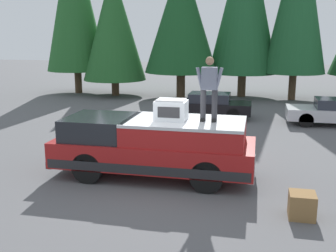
% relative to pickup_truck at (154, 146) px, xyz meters
% --- Properties ---
extents(ground_plane, '(90.00, 90.00, 0.00)m').
position_rel_pickup_truck_xyz_m(ground_plane, '(-0.34, -0.23, -0.87)').
color(ground_plane, '#565659').
extents(pickup_truck, '(2.01, 5.54, 1.65)m').
position_rel_pickup_truck_xyz_m(pickup_truck, '(0.00, 0.00, 0.00)').
color(pickup_truck, maroon).
rests_on(pickup_truck, ground).
extents(compressor_unit, '(0.65, 0.84, 0.56)m').
position_rel_pickup_truck_xyz_m(compressor_unit, '(-0.02, -0.49, 1.05)').
color(compressor_unit, silver).
rests_on(compressor_unit, pickup_truck).
extents(person_on_truck_bed, '(0.29, 0.72, 1.69)m').
position_rel_pickup_truck_xyz_m(person_on_truck_bed, '(0.03, -1.50, 1.68)').
color(person_on_truck_bed, '#333338').
rests_on(person_on_truck_bed, pickup_truck).
extents(parked_car_silver, '(1.64, 4.10, 1.16)m').
position_rel_pickup_truck_xyz_m(parked_car_silver, '(8.03, -6.10, -0.29)').
color(parked_car_silver, silver).
rests_on(parked_car_silver, ground).
extents(parked_car_black, '(1.64, 4.10, 1.16)m').
position_rel_pickup_truck_xyz_m(parked_car_black, '(8.55, -0.45, -0.29)').
color(parked_car_black, black).
rests_on(parked_car_black, ground).
extents(wooden_crate, '(0.56, 0.56, 0.56)m').
position_rel_pickup_truck_xyz_m(wooden_crate, '(-1.86, -3.79, -0.59)').
color(wooden_crate, olive).
rests_on(wooden_crate, ground).
extents(conifer_center_right, '(4.42, 4.42, 8.40)m').
position_rel_pickup_truck_xyz_m(conifer_center_right, '(14.27, 1.94, 4.10)').
color(conifer_center_right, '#4C3826').
rests_on(conifer_center_right, ground).
extents(conifer_right, '(3.96, 3.96, 7.84)m').
position_rel_pickup_truck_xyz_m(conifer_right, '(14.25, 6.21, 3.55)').
color(conifer_right, '#4C3826').
rests_on(conifer_right, ground).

